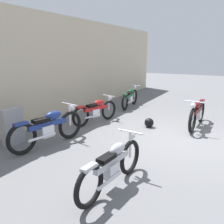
{
  "coord_description": "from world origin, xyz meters",
  "views": [
    {
      "loc": [
        -6.49,
        -1.3,
        2.35
      ],
      "look_at": [
        -0.13,
        2.11,
        0.55
      ],
      "focal_mm": 38.89,
      "sensor_mm": 36.0,
      "label": 1
    }
  ],
  "objects_px": {
    "motorcycle_red": "(96,111)",
    "motorcycle_maroon": "(197,113)",
    "helmet": "(149,123)",
    "motorcycle_green": "(130,97)",
    "motorcycle_silver": "(113,165)",
    "stone_marker": "(13,127)",
    "motorcycle_blue": "(49,128)"
  },
  "relations": [
    {
      "from": "motorcycle_red",
      "to": "motorcycle_green",
      "type": "bearing_deg",
      "value": 15.3
    },
    {
      "from": "stone_marker",
      "to": "motorcycle_red",
      "type": "height_order",
      "value": "stone_marker"
    },
    {
      "from": "motorcycle_red",
      "to": "motorcycle_maroon",
      "type": "bearing_deg",
      "value": -54.0
    },
    {
      "from": "stone_marker",
      "to": "helmet",
      "type": "bearing_deg",
      "value": -39.89
    },
    {
      "from": "motorcycle_green",
      "to": "motorcycle_blue",
      "type": "distance_m",
      "value": 5.08
    },
    {
      "from": "motorcycle_red",
      "to": "motorcycle_green",
      "type": "xyz_separation_m",
      "value": [
        2.77,
        -0.02,
        0.0
      ]
    },
    {
      "from": "helmet",
      "to": "motorcycle_maroon",
      "type": "bearing_deg",
      "value": -60.56
    },
    {
      "from": "stone_marker",
      "to": "motorcycle_blue",
      "type": "bearing_deg",
      "value": -65.52
    },
    {
      "from": "stone_marker",
      "to": "motorcycle_silver",
      "type": "distance_m",
      "value": 3.28
    },
    {
      "from": "helmet",
      "to": "motorcycle_green",
      "type": "relative_size",
      "value": 0.15
    },
    {
      "from": "motorcycle_green",
      "to": "motorcycle_red",
      "type": "bearing_deg",
      "value": 173.99
    },
    {
      "from": "stone_marker",
      "to": "motorcycle_blue",
      "type": "relative_size",
      "value": 0.44
    },
    {
      "from": "helmet",
      "to": "motorcycle_silver",
      "type": "distance_m",
      "value": 3.75
    },
    {
      "from": "motorcycle_green",
      "to": "motorcycle_maroon",
      "type": "height_order",
      "value": "motorcycle_maroon"
    },
    {
      "from": "motorcycle_blue",
      "to": "motorcycle_red",
      "type": "bearing_deg",
      "value": 12.75
    },
    {
      "from": "stone_marker",
      "to": "motorcycle_green",
      "type": "height_order",
      "value": "stone_marker"
    },
    {
      "from": "motorcycle_silver",
      "to": "motorcycle_maroon",
      "type": "bearing_deg",
      "value": -3.81
    },
    {
      "from": "motorcycle_green",
      "to": "motorcycle_silver",
      "type": "relative_size",
      "value": 0.99
    },
    {
      "from": "stone_marker",
      "to": "helmet",
      "type": "xyz_separation_m",
      "value": [
        3.09,
        -2.58,
        -0.34
      ]
    },
    {
      "from": "stone_marker",
      "to": "motorcycle_blue",
      "type": "xyz_separation_m",
      "value": [
        0.39,
        -0.86,
        -0.01
      ]
    },
    {
      "from": "stone_marker",
      "to": "motorcycle_blue",
      "type": "distance_m",
      "value": 0.94
    },
    {
      "from": "stone_marker",
      "to": "motorcycle_maroon",
      "type": "bearing_deg",
      "value": -45.52
    },
    {
      "from": "motorcycle_green",
      "to": "motorcycle_silver",
      "type": "bearing_deg",
      "value": -164.27
    },
    {
      "from": "stone_marker",
      "to": "motorcycle_silver",
      "type": "bearing_deg",
      "value": -100.51
    },
    {
      "from": "motorcycle_green",
      "to": "stone_marker",
      "type": "bearing_deg",
      "value": 165.51
    },
    {
      "from": "stone_marker",
      "to": "motorcycle_silver",
      "type": "xyz_separation_m",
      "value": [
        -0.6,
        -3.23,
        -0.06
      ]
    },
    {
      "from": "motorcycle_maroon",
      "to": "helmet",
      "type": "bearing_deg",
      "value": -58.98
    },
    {
      "from": "motorcycle_blue",
      "to": "helmet",
      "type": "bearing_deg",
      "value": -20.45
    },
    {
      "from": "motorcycle_maroon",
      "to": "motorcycle_green",
      "type": "bearing_deg",
      "value": -116.54
    },
    {
      "from": "motorcycle_green",
      "to": "helmet",
      "type": "bearing_deg",
      "value": -149.66
    },
    {
      "from": "motorcycle_green",
      "to": "motorcycle_blue",
      "type": "xyz_separation_m",
      "value": [
        -5.08,
        -0.01,
        0.06
      ]
    },
    {
      "from": "stone_marker",
      "to": "motorcycle_maroon",
      "type": "height_order",
      "value": "stone_marker"
    }
  ]
}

